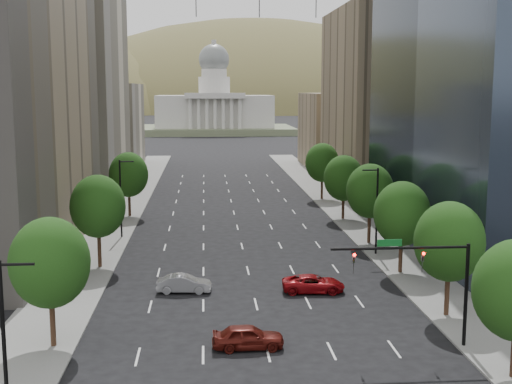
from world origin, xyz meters
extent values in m
cube|color=slate|center=(-15.50, 60.00, 0.07)|extent=(6.00, 200.00, 0.15)
cube|color=slate|center=(15.50, 60.00, 0.07)|extent=(6.00, 200.00, 0.15)
cube|color=beige|center=(-25.00, 103.00, 17.50)|extent=(14.00, 30.00, 35.00)
cube|color=beige|center=(-25.00, 136.00, 9.00)|extent=(14.00, 26.00, 18.00)
cube|color=#8C7759|center=(25.00, 100.00, 15.00)|extent=(14.00, 30.00, 30.00)
cube|color=#8C7759|center=(25.00, 133.00, 8.00)|extent=(14.00, 26.00, 16.00)
cylinder|color=#382316|center=(14.00, 36.00, 2.00)|extent=(0.36, 0.36, 4.00)
ellipsoid|color=#193C10|center=(14.00, 36.00, 5.76)|extent=(5.20, 5.20, 5.98)
cylinder|color=#382316|center=(14.00, 48.00, 1.95)|extent=(0.36, 0.36, 3.90)
ellipsoid|color=#193C10|center=(14.00, 48.00, 5.62)|extent=(5.20, 5.20, 5.98)
cylinder|color=#382316|center=(14.00, 60.00, 2.05)|extent=(0.36, 0.36, 4.10)
ellipsoid|color=#193C10|center=(14.00, 60.00, 5.90)|extent=(5.20, 5.20, 5.98)
cylinder|color=#382316|center=(14.00, 74.00, 1.90)|extent=(0.36, 0.36, 3.80)
ellipsoid|color=#193C10|center=(14.00, 74.00, 5.47)|extent=(5.20, 5.20, 5.98)
cylinder|color=#382316|center=(14.00, 90.00, 2.00)|extent=(0.36, 0.36, 4.00)
ellipsoid|color=#193C10|center=(14.00, 90.00, 5.76)|extent=(5.20, 5.20, 5.98)
cylinder|color=#382316|center=(-14.00, 32.00, 2.00)|extent=(0.36, 0.36, 4.00)
ellipsoid|color=#193C10|center=(-14.00, 32.00, 5.76)|extent=(5.20, 5.20, 5.98)
cylinder|color=#382316|center=(-14.00, 52.00, 2.08)|extent=(0.36, 0.36, 4.15)
ellipsoid|color=#193C10|center=(-14.00, 52.00, 5.98)|extent=(5.20, 5.20, 5.98)
cylinder|color=#382316|center=(-14.00, 78.00, 1.98)|extent=(0.36, 0.36, 3.95)
ellipsoid|color=#193C10|center=(-14.00, 78.00, 5.69)|extent=(5.20, 5.20, 5.98)
cylinder|color=black|center=(13.50, 55.00, 4.50)|extent=(0.20, 0.20, 9.00)
cylinder|color=black|center=(12.70, 55.00, 8.80)|extent=(1.60, 0.14, 0.14)
cylinder|color=black|center=(-13.50, 20.00, 4.50)|extent=(0.20, 0.20, 9.00)
cylinder|color=black|center=(-12.70, 20.00, 8.80)|extent=(1.60, 0.14, 0.14)
cylinder|color=black|center=(-13.50, 65.00, 4.50)|extent=(0.20, 0.20, 9.00)
cylinder|color=black|center=(-12.70, 65.00, 8.80)|extent=(1.60, 0.14, 0.14)
cylinder|color=black|center=(13.00, 30.00, 3.50)|extent=(0.24, 0.24, 7.00)
cylinder|color=black|center=(8.50, 30.00, 6.80)|extent=(9.00, 0.18, 0.18)
imported|color=black|center=(10.00, 30.00, 6.25)|extent=(0.18, 0.22, 1.10)
imported|color=black|center=(5.50, 30.00, 6.25)|extent=(0.18, 0.22, 1.10)
sphere|color=#FF0C07|center=(10.00, 29.82, 6.45)|extent=(0.20, 0.20, 0.20)
sphere|color=#FF0C07|center=(5.50, 29.82, 6.45)|extent=(0.20, 0.20, 0.20)
cube|color=#0C591E|center=(7.80, 30.00, 7.15)|extent=(1.60, 0.06, 0.45)
cube|color=#596647|center=(0.00, 250.00, 1.25)|extent=(60.00, 40.00, 2.50)
cube|color=silver|center=(0.00, 250.00, 8.50)|extent=(44.00, 26.00, 12.00)
cube|color=silver|center=(0.00, 236.00, 14.50)|extent=(22.00, 4.00, 2.00)
cylinder|color=silver|center=(0.00, 250.00, 18.00)|extent=(12.00, 12.00, 7.00)
cylinder|color=silver|center=(0.00, 250.00, 23.00)|extent=(9.60, 9.60, 3.00)
sphere|color=slate|center=(0.00, 250.00, 28.10)|extent=(11.60, 11.60, 11.60)
cylinder|color=silver|center=(0.00, 250.00, 33.95)|extent=(1.80, 1.80, 2.50)
ellipsoid|color=brown|center=(-140.00, 560.00, -33.25)|extent=(380.00, 342.00, 190.00)
ellipsoid|color=brown|center=(40.00, 600.00, -42.00)|extent=(440.00, 396.00, 240.00)
ellipsoid|color=brown|center=(210.00, 640.00, -35.00)|extent=(360.00, 324.00, 200.00)
cylinder|color=black|center=(-10.00, 590.00, 90.00)|extent=(0.80, 0.80, 22.00)
cylinder|color=black|center=(45.00, 590.00, 90.00)|extent=(0.80, 0.80, 22.00)
cylinder|color=black|center=(95.00, 590.00, 90.00)|extent=(0.80, 0.80, 22.00)
imported|color=#52130D|center=(-1.22, 30.86, 0.80)|extent=(4.74, 1.96, 1.61)
imported|color=gray|center=(-5.77, 43.60, 0.75)|extent=(4.65, 1.88, 1.50)
imported|color=maroon|center=(5.05, 42.85, 0.73)|extent=(5.37, 2.71, 1.45)
camera|label=1|loc=(-3.91, -11.14, 16.87)|focal=47.17mm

